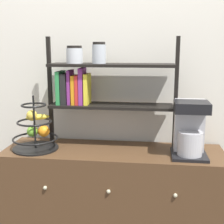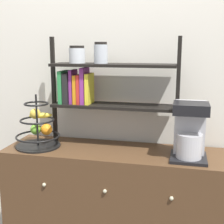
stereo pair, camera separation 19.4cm
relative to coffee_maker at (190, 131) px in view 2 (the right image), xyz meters
The scene contains 5 objects.
wall_back 0.63m from the coffee_maker, 148.40° to the left, with size 7.00×0.05×2.60m, color silver.
sideboard 0.75m from the coffee_maker, behind, with size 1.40×0.43×0.83m.
coffee_maker is the anchor object (origin of this frame).
fruit_stand 0.97m from the coffee_maker, behind, with size 0.29×0.29×0.35m.
shelf_hutch 0.68m from the coffee_maker, 168.08° to the left, with size 0.84×0.20×0.71m.
Camera 2 is at (0.42, -1.64, 1.48)m, focal length 50.00 mm.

